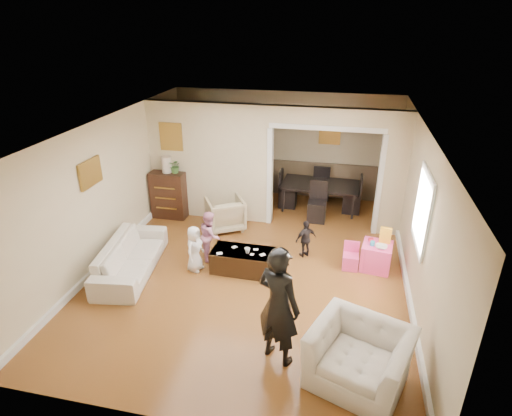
% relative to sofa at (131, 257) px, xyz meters
% --- Properties ---
extents(floor, '(7.00, 7.00, 0.00)m').
position_rel_sofa_xyz_m(floor, '(2.10, 0.72, -0.30)').
color(floor, brown).
rests_on(floor, ground).
extents(partition_left, '(2.75, 0.18, 2.60)m').
position_rel_sofa_xyz_m(partition_left, '(0.73, 2.52, 1.00)').
color(partition_left, beige).
rests_on(partition_left, ground).
extents(partition_right, '(0.55, 0.18, 2.60)m').
position_rel_sofa_xyz_m(partition_right, '(4.58, 2.52, 1.00)').
color(partition_right, beige).
rests_on(partition_right, ground).
extents(partition_header, '(2.22, 0.18, 0.35)m').
position_rel_sofa_xyz_m(partition_header, '(3.20, 2.52, 2.13)').
color(partition_header, beige).
rests_on(partition_header, partition_right).
extents(window_pane, '(0.03, 0.95, 1.10)m').
position_rel_sofa_xyz_m(window_pane, '(4.83, 0.32, 1.25)').
color(window_pane, white).
rests_on(window_pane, ground).
extents(framed_art_partition, '(0.45, 0.03, 0.55)m').
position_rel_sofa_xyz_m(framed_art_partition, '(-0.10, 2.42, 1.55)').
color(framed_art_partition, brown).
rests_on(framed_art_partition, partition_left).
extents(framed_art_sofa_wall, '(0.03, 0.55, 0.40)m').
position_rel_sofa_xyz_m(framed_art_sofa_wall, '(-0.61, 0.12, 1.50)').
color(framed_art_sofa_wall, brown).
extents(framed_art_alcove, '(0.45, 0.03, 0.55)m').
position_rel_sofa_xyz_m(framed_art_alcove, '(3.20, 4.16, 1.40)').
color(framed_art_alcove, brown).
extents(sofa, '(1.07, 2.12, 0.59)m').
position_rel_sofa_xyz_m(sofa, '(0.00, 0.00, 0.00)').
color(sofa, beige).
rests_on(sofa, ground).
extents(armchair_back, '(1.03, 1.04, 0.70)m').
position_rel_sofa_xyz_m(armchair_back, '(1.19, 1.98, 0.05)').
color(armchair_back, tan).
rests_on(armchair_back, ground).
extents(armchair_front, '(1.45, 1.36, 0.76)m').
position_rel_sofa_xyz_m(armchair_front, '(3.99, -1.71, 0.08)').
color(armchair_front, beige).
rests_on(armchair_front, ground).
extents(dresser, '(0.78, 0.44, 1.07)m').
position_rel_sofa_xyz_m(dresser, '(-0.21, 2.31, 0.24)').
color(dresser, '#351C10').
rests_on(dresser, ground).
extents(table_lamp, '(0.22, 0.22, 0.36)m').
position_rel_sofa_xyz_m(table_lamp, '(-0.21, 2.31, 0.95)').
color(table_lamp, beige).
rests_on(table_lamp, dresser).
extents(potted_plant, '(0.29, 0.25, 0.32)m').
position_rel_sofa_xyz_m(potted_plant, '(-0.01, 2.31, 0.93)').
color(potted_plant, '#3D662D').
rests_on(potted_plant, dresser).
extents(coffee_table, '(1.12, 0.58, 0.41)m').
position_rel_sofa_xyz_m(coffee_table, '(1.96, 0.44, -0.09)').
color(coffee_table, '#372211').
rests_on(coffee_table, ground).
extents(coffee_cup, '(0.10, 0.10, 0.09)m').
position_rel_sofa_xyz_m(coffee_cup, '(2.06, 0.39, 0.17)').
color(coffee_cup, silver).
rests_on(coffee_cup, coffee_table).
extents(play_table, '(0.59, 0.59, 0.50)m').
position_rel_sofa_xyz_m(play_table, '(4.32, 1.03, -0.05)').
color(play_table, '#FF4391').
rests_on(play_table, ground).
extents(cereal_box, '(0.21, 0.10, 0.30)m').
position_rel_sofa_xyz_m(cereal_box, '(4.44, 1.13, 0.35)').
color(cereal_box, yellow).
rests_on(cereal_box, play_table).
extents(cyan_cup, '(0.08, 0.08, 0.08)m').
position_rel_sofa_xyz_m(cyan_cup, '(4.22, 0.98, 0.24)').
color(cyan_cup, '#26AAC2').
rests_on(cyan_cup, play_table).
extents(toy_block, '(0.09, 0.07, 0.05)m').
position_rel_sofa_xyz_m(toy_block, '(4.20, 1.15, 0.22)').
color(toy_block, '#B51629').
rests_on(toy_block, play_table).
extents(play_bowl, '(0.24, 0.24, 0.05)m').
position_rel_sofa_xyz_m(play_bowl, '(4.37, 0.91, 0.23)').
color(play_bowl, silver).
rests_on(play_bowl, play_table).
extents(dining_table, '(1.82, 1.07, 0.63)m').
position_rel_sofa_xyz_m(dining_table, '(3.09, 3.43, 0.02)').
color(dining_table, black).
rests_on(dining_table, ground).
extents(adult_person, '(0.74, 0.65, 1.72)m').
position_rel_sofa_xyz_m(adult_person, '(2.93, -1.53, 0.56)').
color(adult_person, black).
rests_on(adult_person, ground).
extents(child_kneel_a, '(0.36, 0.47, 0.87)m').
position_rel_sofa_xyz_m(child_kneel_a, '(1.11, 0.29, 0.14)').
color(child_kneel_a, white).
rests_on(child_kneel_a, ground).
extents(child_kneel_b, '(0.50, 0.56, 0.97)m').
position_rel_sofa_xyz_m(child_kneel_b, '(1.26, 0.74, 0.19)').
color(child_kneel_b, pink).
rests_on(child_kneel_b, ground).
extents(child_toddler, '(0.46, 0.42, 0.75)m').
position_rel_sofa_xyz_m(child_toddler, '(3.01, 1.19, 0.08)').
color(child_toddler, black).
rests_on(child_toddler, ground).
extents(craft_papers, '(0.88, 0.38, 0.00)m').
position_rel_sofa_xyz_m(craft_papers, '(1.98, 0.40, 0.12)').
color(craft_papers, white).
rests_on(craft_papers, coffee_table).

